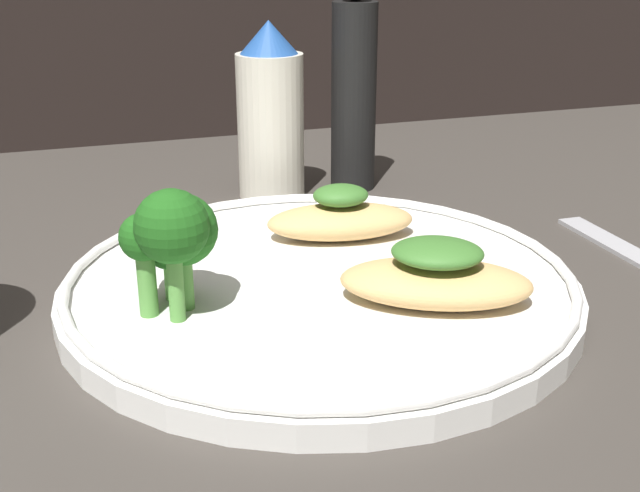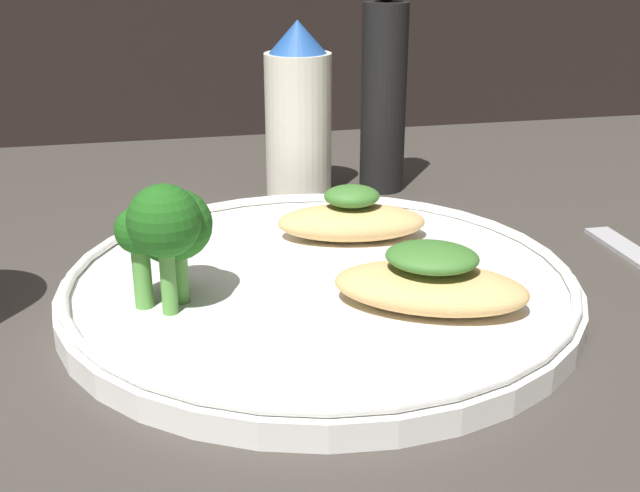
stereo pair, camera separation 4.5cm
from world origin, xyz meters
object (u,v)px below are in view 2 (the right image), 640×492
broccoli_bunch (167,229)px  sauce_bottle (298,114)px  plate (320,285)px  pepper_grinder (384,92)px

broccoli_bunch → sauce_bottle: bearing=62.7°
plate → sauce_bottle: size_ratio=2.14×
plate → broccoli_bunch: (-8.46, -1.48, 4.65)cm
broccoli_bunch → pepper_grinder: pepper_grinder is taller
broccoli_bunch → sauce_bottle: size_ratio=0.50×
sauce_bottle → pepper_grinder: size_ratio=0.80×
plate → broccoli_bunch: bearing=-170.1°
broccoli_bunch → sauce_bottle: 24.55cm
broccoli_bunch → plate: bearing=9.9°
plate → pepper_grinder: size_ratio=1.70×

